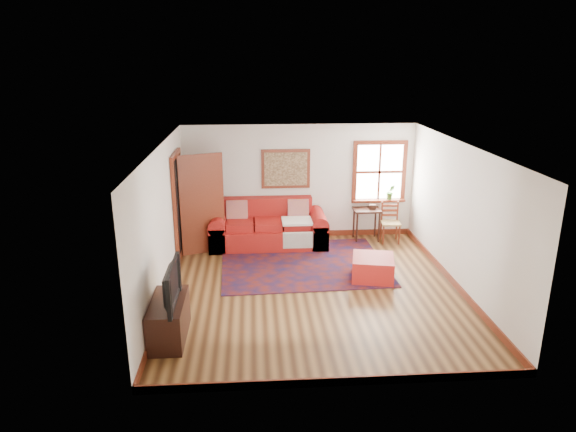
{
  "coord_description": "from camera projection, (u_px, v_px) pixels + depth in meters",
  "views": [
    {
      "loc": [
        -1.01,
        -8.07,
        3.88
      ],
      "look_at": [
        -0.4,
        0.6,
        1.15
      ],
      "focal_mm": 32.0,
      "sensor_mm": 36.0,
      "label": 1
    }
  ],
  "objects": [
    {
      "name": "ladder_back_chair",
      "position": [
        390.0,
        221.0,
        11.09
      ],
      "size": [
        0.43,
        0.41,
        0.86
      ],
      "color": "tan",
      "rests_on": "ground"
    },
    {
      "name": "red_ottoman",
      "position": [
        373.0,
        268.0,
        9.27
      ],
      "size": [
        0.87,
        0.87,
        0.42
      ],
      "primitive_type": "cube",
      "rotation": [
        0.0,
        0.0,
        -0.21
      ],
      "color": "#A11814",
      "rests_on": "ground"
    },
    {
      "name": "side_table",
      "position": [
        367.0,
        214.0,
        11.14
      ],
      "size": [
        0.58,
        0.44,
        0.7
      ],
      "color": "black",
      "rests_on": "ground"
    },
    {
      "name": "red_leather_sofa",
      "position": [
        268.0,
        230.0,
        10.93
      ],
      "size": [
        2.46,
        1.02,
        0.96
      ],
      "color": "#A11814",
      "rests_on": "ground"
    },
    {
      "name": "framed_artwork",
      "position": [
        286.0,
        169.0,
        11.01
      ],
      "size": [
        1.05,
        0.07,
        0.85
      ],
      "color": "maroon",
      "rests_on": "ground"
    },
    {
      "name": "room_envelope",
      "position": [
        315.0,
        197.0,
        8.43
      ],
      "size": [
        5.04,
        5.54,
        2.52
      ],
      "color": "silver",
      "rests_on": "ground"
    },
    {
      "name": "ground",
      "position": [
        313.0,
        289.0,
        8.91
      ],
      "size": [
        5.5,
        5.5,
        0.0
      ],
      "primitive_type": "plane",
      "color": "#402411",
      "rests_on": "ground"
    },
    {
      "name": "persian_rug",
      "position": [
        303.0,
        264.0,
        9.98
      ],
      "size": [
        3.23,
        2.63,
        0.02
      ],
      "primitive_type": "cube",
      "rotation": [
        0.0,
        0.0,
        0.04
      ],
      "color": "#57140C",
      "rests_on": "ground"
    },
    {
      "name": "television",
      "position": [
        166.0,
        285.0,
        7.03
      ],
      "size": [
        0.13,
        1.01,
        0.58
      ],
      "primitive_type": "imported",
      "rotation": [
        0.0,
        0.0,
        1.57
      ],
      "color": "black",
      "rests_on": "media_cabinet"
    },
    {
      "name": "candle_hurricane",
      "position": [
        174.0,
        284.0,
        7.55
      ],
      "size": [
        0.12,
        0.12,
        0.18
      ],
      "color": "silver",
      "rests_on": "media_cabinet"
    },
    {
      "name": "window",
      "position": [
        381.0,
        178.0,
        11.21
      ],
      "size": [
        1.18,
        0.2,
        1.38
      ],
      "color": "white",
      "rests_on": "ground"
    },
    {
      "name": "doorway",
      "position": [
        193.0,
        204.0,
        10.14
      ],
      "size": [
        0.89,
        1.08,
        2.14
      ],
      "color": "black",
      "rests_on": "ground"
    },
    {
      "name": "media_cabinet",
      "position": [
        169.0,
        320.0,
        7.29
      ],
      "size": [
        0.48,
        1.06,
        0.58
      ],
      "primitive_type": "cube",
      "color": "black",
      "rests_on": "ground"
    }
  ]
}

